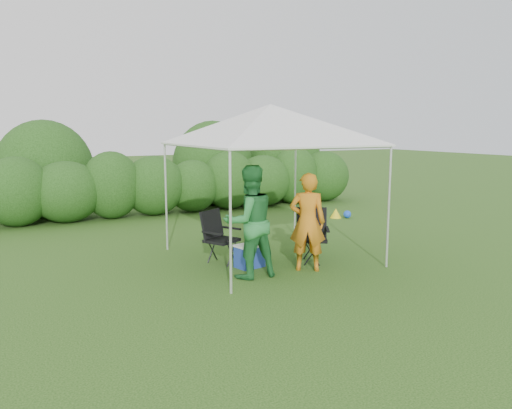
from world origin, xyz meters
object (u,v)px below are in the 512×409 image
chair_right (312,231)px  chair_left (218,233)px  woman (249,222)px  cooler (250,256)px  canopy (270,125)px  man (307,222)px

chair_right → chair_left: size_ratio=1.02×
woman → cooler: (0.26, 0.51, -0.71)m
canopy → chair_left: canopy is taller
woman → canopy: bearing=-134.5°
cooler → man: bearing=-50.1°
chair_left → woman: bearing=-112.6°
chair_left → cooler: (0.37, -0.54, -0.33)m
chair_left → woman: 1.12m
woman → chair_right: bearing=-166.4°
canopy → woman: 1.99m
canopy → chair_right: (0.57, -0.54, -1.91)m
chair_left → cooler: 0.73m
cooler → canopy: bearing=19.9°
man → chair_left: bearing=-12.4°
chair_left → man: 1.66m
chair_left → woman: (0.11, -1.05, 0.38)m
man → woman: 1.05m
chair_left → man: man is taller
chair_left → cooler: chair_left is taller
chair_right → cooler: size_ratio=1.80×
chair_right → woman: (-1.45, -0.35, 0.37)m
woman → cooler: 0.92m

